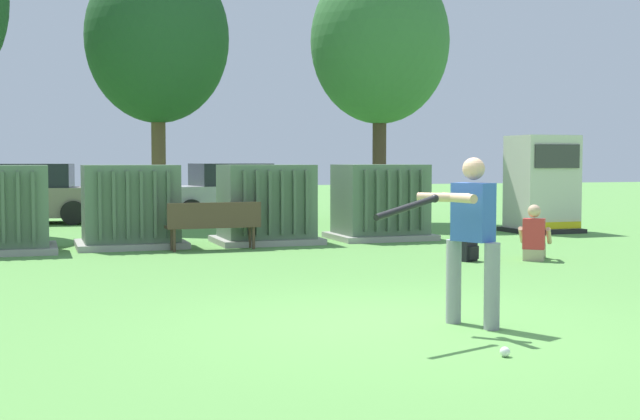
{
  "coord_description": "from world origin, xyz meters",
  "views": [
    {
      "loc": [
        -3.61,
        -8.02,
        1.71
      ],
      "look_at": [
        0.26,
        3.5,
        1.0
      ],
      "focal_mm": 47.77,
      "sensor_mm": 36.0,
      "label": 1
    }
  ],
  "objects_px": {
    "batter": "(470,232)",
    "parked_car_left_of_center": "(227,193)",
    "parked_car_leftmost": "(28,196)",
    "transformer_east": "(380,203)",
    "park_bench": "(214,222)",
    "transformer_mid_east": "(266,205)",
    "seated_spectator": "(534,238)",
    "backpack": "(468,249)",
    "generator_enclosure": "(542,184)",
    "transformer_mid_west": "(130,207)",
    "sports_ball": "(505,352)"
  },
  "relations": [
    {
      "from": "transformer_mid_west",
      "to": "parked_car_leftmost",
      "type": "bearing_deg",
      "value": 104.91
    },
    {
      "from": "batter",
      "to": "seated_spectator",
      "type": "bearing_deg",
      "value": 51.29
    },
    {
      "from": "park_bench",
      "to": "parked_car_left_of_center",
      "type": "bearing_deg",
      "value": 75.95
    },
    {
      "from": "transformer_east",
      "to": "parked_car_leftmost",
      "type": "relative_size",
      "value": 0.48
    },
    {
      "from": "seated_spectator",
      "to": "batter",
      "type": "bearing_deg",
      "value": -128.71
    },
    {
      "from": "parked_car_left_of_center",
      "to": "park_bench",
      "type": "bearing_deg",
      "value": -104.05
    },
    {
      "from": "transformer_mid_west",
      "to": "transformer_east",
      "type": "height_order",
      "value": "same"
    },
    {
      "from": "backpack",
      "to": "park_bench",
      "type": "bearing_deg",
      "value": 140.0
    },
    {
      "from": "transformer_east",
      "to": "generator_enclosure",
      "type": "bearing_deg",
      "value": 5.63
    },
    {
      "from": "generator_enclosure",
      "to": "backpack",
      "type": "height_order",
      "value": "generator_enclosure"
    },
    {
      "from": "transformer_mid_west",
      "to": "transformer_east",
      "type": "bearing_deg",
      "value": 0.36
    },
    {
      "from": "transformer_mid_east",
      "to": "park_bench",
      "type": "distance_m",
      "value": 1.7
    },
    {
      "from": "batter",
      "to": "parked_car_left_of_center",
      "type": "distance_m",
      "value": 16.6
    },
    {
      "from": "transformer_mid_east",
      "to": "parked_car_left_of_center",
      "type": "distance_m",
      "value": 7.33
    },
    {
      "from": "backpack",
      "to": "sports_ball",
      "type": "bearing_deg",
      "value": -115.86
    },
    {
      "from": "sports_ball",
      "to": "parked_car_leftmost",
      "type": "xyz_separation_m",
      "value": [
        -4.04,
        17.99,
        0.71
      ]
    },
    {
      "from": "transformer_mid_west",
      "to": "batter",
      "type": "height_order",
      "value": "batter"
    },
    {
      "from": "batter",
      "to": "seated_spectator",
      "type": "relative_size",
      "value": 1.81
    },
    {
      "from": "parked_car_leftmost",
      "to": "parked_car_left_of_center",
      "type": "bearing_deg",
      "value": -1.32
    },
    {
      "from": "generator_enclosure",
      "to": "sports_ball",
      "type": "distance_m",
      "value": 13.5
    },
    {
      "from": "transformer_mid_east",
      "to": "batter",
      "type": "relative_size",
      "value": 1.21
    },
    {
      "from": "backpack",
      "to": "transformer_east",
      "type": "bearing_deg",
      "value": 87.77
    },
    {
      "from": "transformer_east",
      "to": "parked_car_leftmost",
      "type": "xyz_separation_m",
      "value": [
        -7.3,
        7.33,
        -0.04
      ]
    },
    {
      "from": "park_bench",
      "to": "seated_spectator",
      "type": "distance_m",
      "value": 5.93
    },
    {
      "from": "parked_car_leftmost",
      "to": "parked_car_left_of_center",
      "type": "xyz_separation_m",
      "value": [
        5.49,
        -0.13,
        0.0
      ]
    },
    {
      "from": "parked_car_leftmost",
      "to": "parked_car_left_of_center",
      "type": "relative_size",
      "value": 1.01
    },
    {
      "from": "transformer_east",
      "to": "generator_enclosure",
      "type": "height_order",
      "value": "generator_enclosure"
    },
    {
      "from": "transformer_mid_east",
      "to": "seated_spectator",
      "type": "bearing_deg",
      "value": -50.88
    },
    {
      "from": "batter",
      "to": "backpack",
      "type": "bearing_deg",
      "value": 61.66
    },
    {
      "from": "seated_spectator",
      "to": "backpack",
      "type": "distance_m",
      "value": 1.19
    },
    {
      "from": "backpack",
      "to": "parked_car_left_of_center",
      "type": "relative_size",
      "value": 0.1
    },
    {
      "from": "generator_enclosure",
      "to": "seated_spectator",
      "type": "xyz_separation_m",
      "value": [
        -3.36,
        -4.92,
        -0.76
      ]
    },
    {
      "from": "batter",
      "to": "transformer_mid_west",
      "type": "bearing_deg",
      "value": 104.57
    },
    {
      "from": "sports_ball",
      "to": "backpack",
      "type": "relative_size",
      "value": 0.2
    },
    {
      "from": "transformer_mid_east",
      "to": "parked_car_leftmost",
      "type": "height_order",
      "value": "same"
    },
    {
      "from": "seated_spectator",
      "to": "parked_car_leftmost",
      "type": "relative_size",
      "value": 0.22
    },
    {
      "from": "generator_enclosure",
      "to": "sports_ball",
      "type": "xyz_separation_m",
      "value": [
        -7.61,
        -11.09,
        -1.09
      ]
    },
    {
      "from": "transformer_east",
      "to": "park_bench",
      "type": "bearing_deg",
      "value": -163.66
    },
    {
      "from": "batter",
      "to": "backpack",
      "type": "xyz_separation_m",
      "value": [
        2.75,
        5.09,
        -0.76
      ]
    },
    {
      "from": "transformer_mid_east",
      "to": "backpack",
      "type": "xyz_separation_m",
      "value": [
        2.42,
        -4.18,
        -0.57
      ]
    },
    {
      "from": "transformer_mid_east",
      "to": "seated_spectator",
      "type": "xyz_separation_m",
      "value": [
        3.58,
        -4.4,
        -0.41
      ]
    },
    {
      "from": "seated_spectator",
      "to": "parked_car_leftmost",
      "type": "distance_m",
      "value": 14.44
    },
    {
      "from": "transformer_mid_east",
      "to": "parked_car_leftmost",
      "type": "xyz_separation_m",
      "value": [
        -4.71,
        7.42,
        -0.04
      ]
    },
    {
      "from": "sports_ball",
      "to": "transformer_mid_west",
      "type": "bearing_deg",
      "value": 101.05
    },
    {
      "from": "batter",
      "to": "sports_ball",
      "type": "xyz_separation_m",
      "value": [
        -0.35,
        -1.3,
        -0.93
      ]
    },
    {
      "from": "transformer_mid_west",
      "to": "transformer_mid_east",
      "type": "height_order",
      "value": "same"
    },
    {
      "from": "transformer_mid_west",
      "to": "parked_car_left_of_center",
      "type": "height_order",
      "value": "same"
    },
    {
      "from": "batter",
      "to": "parked_car_leftmost",
      "type": "bearing_deg",
      "value": 104.72
    },
    {
      "from": "parked_car_leftmost",
      "to": "backpack",
      "type": "bearing_deg",
      "value": -58.41
    },
    {
      "from": "transformer_east",
      "to": "backpack",
      "type": "distance_m",
      "value": 4.32
    }
  ]
}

